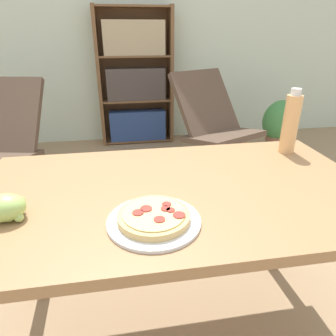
% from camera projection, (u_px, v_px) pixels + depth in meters
% --- Properties ---
extents(ground_plane, '(14.00, 14.00, 0.00)m').
position_uv_depth(ground_plane, '(162.00, 318.00, 1.40)').
color(ground_plane, '#9E7F5B').
extents(wall_back, '(8.00, 0.05, 2.60)m').
position_uv_depth(wall_back, '(125.00, 22.00, 3.20)').
color(wall_back, silver).
rests_on(wall_back, ground_plane).
extents(dining_table, '(1.35, 0.76, 0.73)m').
position_uv_depth(dining_table, '(176.00, 212.00, 1.06)').
color(dining_table, '#A37549').
rests_on(dining_table, ground_plane).
extents(pizza_on_plate, '(0.26, 0.26, 0.04)m').
position_uv_depth(pizza_on_plate, '(154.00, 218.00, 0.83)').
color(pizza_on_plate, white).
rests_on(pizza_on_plate, dining_table).
extents(grape_bunch, '(0.12, 0.10, 0.08)m').
position_uv_depth(grape_bunch, '(5.00, 208.00, 0.83)').
color(grape_bunch, '#A8CC66').
rests_on(grape_bunch, dining_table).
extents(drink_bottle, '(0.07, 0.07, 0.27)m').
position_uv_depth(drink_bottle, '(291.00, 123.00, 1.26)').
color(drink_bottle, '#EFB270').
rests_on(drink_bottle, dining_table).
extents(lounge_chair_near, '(0.71, 0.86, 0.88)m').
position_uv_depth(lounge_chair_near, '(1.00, 161.00, 2.35)').
color(lounge_chair_near, slate).
rests_on(lounge_chair_near, ground_plane).
extents(lounge_chair_far, '(0.81, 0.93, 0.88)m').
position_uv_depth(lounge_chair_far, '(215.00, 140.00, 2.79)').
color(lounge_chair_far, slate).
rests_on(lounge_chair_far, ground_plane).
extents(bookshelf, '(0.82, 0.24, 1.46)m').
position_uv_depth(bookshelf, '(136.00, 82.00, 3.33)').
color(bookshelf, brown).
rests_on(bookshelf, ground_plane).
extents(potted_plant_floor, '(0.38, 0.32, 0.57)m').
position_uv_depth(potted_plant_floor, '(280.00, 126.00, 3.14)').
color(potted_plant_floor, '#8E5B42').
rests_on(potted_plant_floor, ground_plane).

